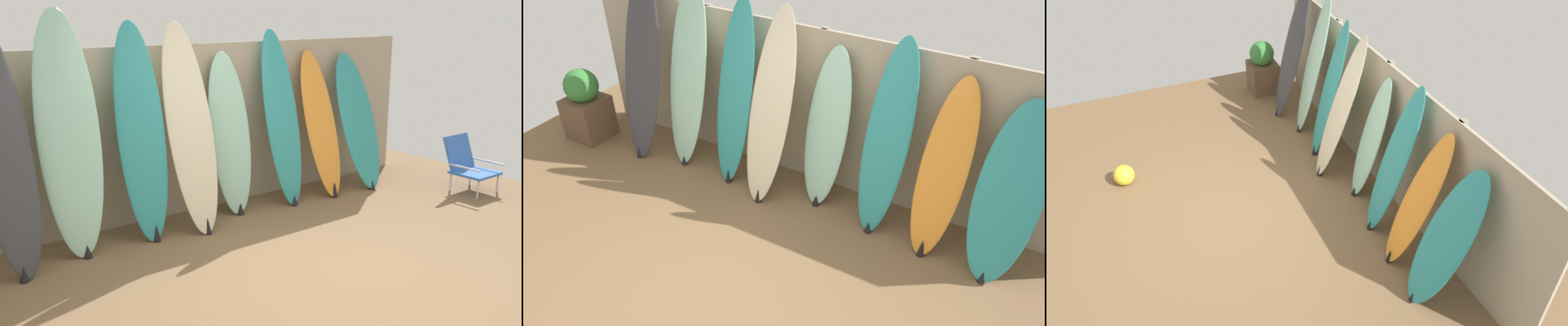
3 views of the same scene
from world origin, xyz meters
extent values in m
plane|color=brown|center=(0.00, 0.00, 0.00)|extent=(7.68, 7.68, 0.00)
cube|color=tan|center=(0.00, 2.00, 0.90)|extent=(6.08, 0.04, 1.80)
cylinder|color=gray|center=(-2.88, 2.04, 0.90)|extent=(0.10, 0.10, 1.80)
cylinder|color=gray|center=(-1.44, 2.04, 0.90)|extent=(0.10, 0.10, 1.80)
cylinder|color=gray|center=(0.00, 2.04, 0.90)|extent=(0.10, 0.10, 1.80)
cylinder|color=gray|center=(1.44, 2.04, 0.90)|extent=(0.10, 0.10, 1.80)
cylinder|color=gray|center=(2.88, 2.04, 0.90)|extent=(0.10, 0.10, 1.80)
ellipsoid|color=#38383D|center=(-2.10, 1.56, 1.09)|extent=(0.56, 0.73, 2.18)
cone|color=black|center=(-2.10, 1.27, 0.08)|extent=(0.08, 0.08, 0.13)
ellipsoid|color=#9ED6BC|center=(-1.51, 1.66, 1.09)|extent=(0.62, 0.63, 2.18)
cone|color=black|center=(-1.51, 1.42, 0.07)|extent=(0.08, 0.08, 0.11)
ellipsoid|color=teal|center=(-0.84, 1.62, 1.03)|extent=(0.52, 0.58, 2.06)
cone|color=black|center=(-0.84, 1.40, 0.09)|extent=(0.08, 0.08, 0.16)
ellipsoid|color=beige|center=(-0.35, 1.55, 1.02)|extent=(0.52, 0.70, 2.04)
cone|color=black|center=(-0.35, 1.27, 0.09)|extent=(0.08, 0.08, 0.16)
ellipsoid|color=#9ED6BC|center=(0.22, 1.72, 0.86)|extent=(0.51, 0.48, 1.73)
cone|color=black|center=(0.22, 1.53, 0.07)|extent=(0.08, 0.08, 0.12)
ellipsoid|color=teal|center=(0.88, 1.66, 0.97)|extent=(0.45, 0.58, 1.95)
cone|color=black|center=(0.88, 1.41, 0.07)|extent=(0.08, 0.08, 0.11)
ellipsoid|color=orange|center=(1.45, 1.63, 0.85)|extent=(0.46, 0.65, 1.69)
cone|color=black|center=(1.45, 1.36, 0.10)|extent=(0.08, 0.08, 0.18)
ellipsoid|color=teal|center=(2.04, 1.59, 0.82)|extent=(0.57, 0.67, 1.64)
cone|color=black|center=(2.04, 1.31, 0.07)|extent=(0.08, 0.08, 0.11)
cube|color=brown|center=(-3.00, 1.34, 0.27)|extent=(0.48, 0.48, 0.54)
sphere|color=#377D38|center=(-3.00, 1.34, 0.72)|extent=(0.42, 0.42, 0.42)
sphere|color=yellow|center=(-1.25, -1.31, 0.14)|extent=(0.29, 0.29, 0.29)
camera|label=1|loc=(-3.14, -3.33, 2.15)|focal=40.00mm
camera|label=2|loc=(2.06, -2.36, 3.58)|focal=35.00mm
camera|label=3|loc=(4.80, -1.11, 4.59)|focal=35.00mm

